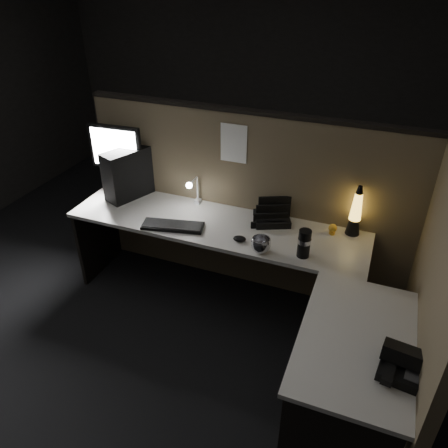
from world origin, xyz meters
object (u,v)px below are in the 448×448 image
(keyboard, at_px, (173,226))
(lava_lamp, at_px, (355,214))
(desk_phone, at_px, (405,365))
(monitor, at_px, (116,153))
(pc_tower, at_px, (128,174))

(keyboard, distance_m, lava_lamp, 1.34)
(lava_lamp, xyz_separation_m, desk_phone, (0.40, -1.19, -0.11))
(keyboard, bearing_deg, monitor, 139.46)
(lava_lamp, bearing_deg, desk_phone, -71.54)
(monitor, height_order, lava_lamp, monitor)
(pc_tower, relative_size, monitor, 0.70)
(monitor, distance_m, keyboard, 0.85)
(desk_phone, bearing_deg, lava_lamp, 116.27)
(keyboard, bearing_deg, desk_phone, -37.99)
(keyboard, relative_size, desk_phone, 1.73)
(keyboard, xyz_separation_m, lava_lamp, (1.26, 0.40, 0.15))
(desk_phone, bearing_deg, pc_tower, 161.51)
(monitor, bearing_deg, desk_phone, -29.79)
(pc_tower, distance_m, lava_lamp, 1.83)
(pc_tower, xyz_separation_m, desk_phone, (2.23, -1.10, -0.15))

